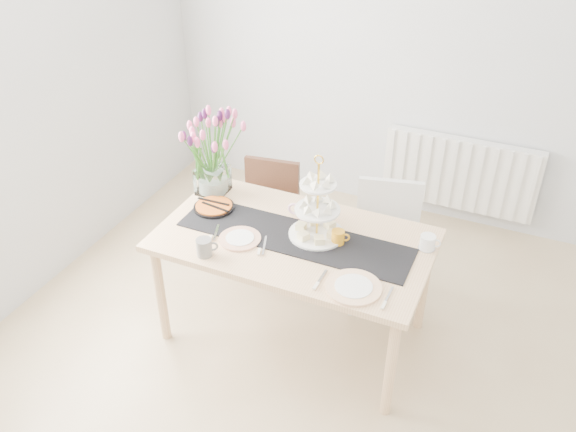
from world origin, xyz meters
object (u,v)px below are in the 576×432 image
at_px(dining_table, 294,248).
at_px(cream_jug, 427,242).
at_px(teapot, 307,211).
at_px(mug_grey, 204,247).
at_px(plate_right, 354,287).
at_px(chair_brown, 268,208).
at_px(cake_stand, 317,216).
at_px(radiator, 460,174).
at_px(tulip_vase, 210,141).
at_px(tart_tin, 214,207).
at_px(plate_left, 240,239).
at_px(chair_white, 386,235).
at_px(mug_orange, 338,237).

distance_m(dining_table, cream_jug, 0.77).
bearing_deg(teapot, mug_grey, -131.36).
distance_m(dining_table, plate_right, 0.56).
height_order(chair_brown, cake_stand, cake_stand).
xyz_separation_m(radiator, tulip_vase, (-1.37, -1.45, 0.67)).
bearing_deg(tart_tin, mug_grey, -66.52).
xyz_separation_m(radiator, dining_table, (-0.68, -1.71, 0.22)).
distance_m(tulip_vase, plate_left, 0.68).
relative_size(cream_jug, plate_left, 0.36).
relative_size(radiator, mug_grey, 11.44).
xyz_separation_m(tulip_vase, mug_grey, (0.30, -0.62, -0.31)).
height_order(teapot, plate_right, teapot).
xyz_separation_m(chair_white, teapot, (-0.41, -0.41, 0.33)).
height_order(dining_table, plate_right, plate_right).
bearing_deg(mug_grey, plate_left, 28.23).
height_order(teapot, tart_tin, teapot).
bearing_deg(tulip_vase, teapot, -5.59).
distance_m(tulip_vase, tart_tin, 0.41).
distance_m(tulip_vase, teapot, 0.75).
xyz_separation_m(plate_left, plate_right, (0.75, -0.15, 0.00)).
xyz_separation_m(chair_brown, tulip_vase, (-0.22, -0.36, 0.65)).
height_order(radiator, teapot, teapot).
bearing_deg(plate_right, cream_jug, 61.86).
xyz_separation_m(chair_brown, mug_orange, (0.72, -0.58, 0.33)).
xyz_separation_m(tulip_vase, cake_stand, (0.81, -0.19, -0.23)).
relative_size(radiator, mug_orange, 13.29).
distance_m(radiator, tulip_vase, 2.11).
xyz_separation_m(radiator, cake_stand, (-0.57, -1.64, 0.44)).
relative_size(dining_table, teapot, 7.16).
xyz_separation_m(teapot, plate_right, (0.47, -0.49, -0.06)).
relative_size(cream_jug, tart_tin, 0.35).
xyz_separation_m(cake_stand, teapot, (-0.12, 0.13, -0.07)).
bearing_deg(tart_tin, cream_jug, 5.68).
height_order(dining_table, tulip_vase, tulip_vase).
bearing_deg(cream_jug, dining_table, -170.98).
bearing_deg(cream_jug, teapot, 174.51).
bearing_deg(plate_right, teapot, 133.93).
bearing_deg(tart_tin, mug_orange, -2.16).
height_order(chair_white, teapot, teapot).
height_order(radiator, tart_tin, tart_tin).
bearing_deg(radiator, cake_stand, -109.07).
bearing_deg(mug_grey, dining_table, 8.73).
bearing_deg(tart_tin, plate_right, -19.44).
relative_size(chair_white, plate_right, 2.86).
distance_m(teapot, plate_right, 0.68).
relative_size(dining_table, plate_right, 5.36).
bearing_deg(chair_brown, mug_grey, -93.80).
bearing_deg(chair_brown, radiator, 35.12).
bearing_deg(plate_right, tulip_vase, 154.43).
bearing_deg(plate_left, radiator, 62.57).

